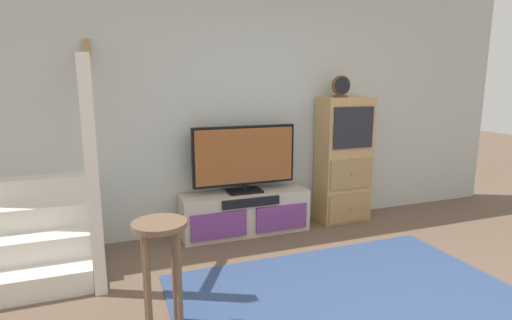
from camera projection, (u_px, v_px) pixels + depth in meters
back_wall at (263, 105)px, 4.42m from camera, size 6.40×0.12×2.70m
area_rug at (354, 301)px, 2.97m from camera, size 2.60×1.80×0.01m
media_console at (245, 213)px, 4.29m from camera, size 1.37×0.38×0.45m
television at (244, 157)px, 4.19m from camera, size 1.11×0.22×0.71m
side_cabinet at (343, 160)px, 4.61m from camera, size 0.58×0.38×1.43m
desk_clock at (341, 86)px, 4.41m from camera, size 0.21×0.08×0.24m
staircase at (41, 221)px, 3.61m from camera, size 1.00×1.36×2.20m
bar_stool_near at (161, 252)px, 2.51m from camera, size 0.34×0.34×0.76m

